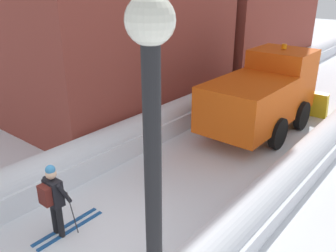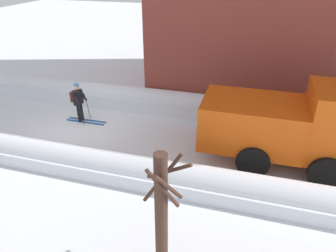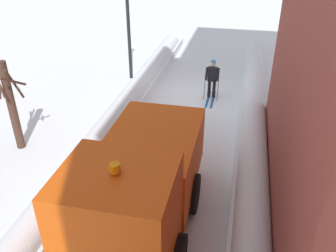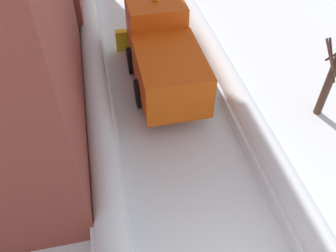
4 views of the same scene
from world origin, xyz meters
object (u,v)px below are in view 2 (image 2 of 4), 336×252
(skier, at_px, (78,100))
(bare_tree_near, at_px, (162,213))
(traffic_light_pole, at_px, (194,47))
(plow_truck, at_px, (292,125))

(skier, xyz_separation_m, bare_tree_near, (6.12, 5.65, 0.69))
(traffic_light_pole, relative_size, bare_tree_near, 1.32)
(plow_truck, bearing_deg, traffic_light_pole, -130.77)
(plow_truck, xyz_separation_m, bare_tree_near, (5.30, -2.95, 0.21))
(traffic_light_pole, distance_m, bare_tree_near, 9.04)
(plow_truck, bearing_deg, bare_tree_near, -29.10)
(plow_truck, height_order, bare_tree_near, bare_tree_near)
(traffic_light_pole, xyz_separation_m, bare_tree_near, (8.87, 1.19, -1.27))
(skier, relative_size, bare_tree_near, 0.57)
(bare_tree_near, bearing_deg, traffic_light_pole, -172.33)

